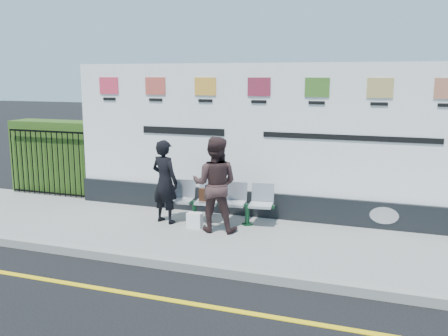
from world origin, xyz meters
name	(u,v)px	position (x,y,z in m)	size (l,w,h in m)	color
ground	(143,296)	(0.00, 0.00, 0.00)	(80.00, 80.00, 0.00)	black
pavement	(211,236)	(0.00, 2.50, 0.06)	(14.00, 3.00, 0.12)	gray
kerb	(175,264)	(0.00, 1.00, 0.07)	(14.00, 0.18, 0.14)	gray
yellow_line	(143,296)	(0.00, 0.00, 0.00)	(14.00, 0.10, 0.01)	yellow
billboard	(259,151)	(0.50, 3.85, 1.42)	(8.00, 0.30, 3.00)	black
hedge	(60,156)	(-4.58, 4.30, 0.97)	(2.35, 0.70, 1.70)	#305218
railing	(48,163)	(-4.58, 3.85, 0.89)	(2.05, 0.06, 1.54)	black
bench	(221,212)	(-0.04, 3.10, 0.33)	(1.96, 0.52, 0.42)	#B0B3B9
woman_left	(165,182)	(-1.05, 2.80, 0.91)	(0.58, 0.38, 1.59)	black
woman_right	(215,184)	(0.03, 2.63, 0.98)	(0.83, 0.65, 1.71)	#382524
handbag_brown	(207,195)	(-0.29, 3.07, 0.66)	(0.30, 0.13, 0.23)	black
carrier_bag_white	(195,220)	(-0.38, 2.67, 0.26)	(0.28, 0.17, 0.28)	white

